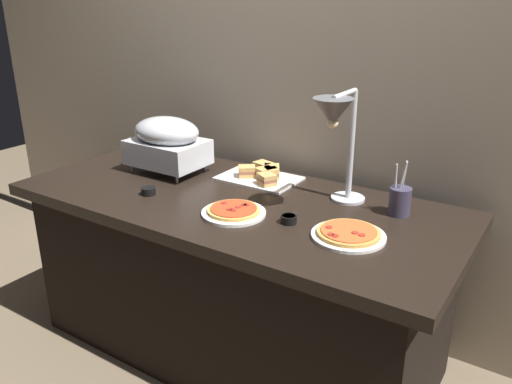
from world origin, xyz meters
The scene contains 11 objects.
ground_plane centered at (0.00, 0.00, 0.00)m, with size 8.00×8.00×0.00m, color brown.
back_wall centered at (0.00, 0.50, 1.20)m, with size 4.40×0.04×2.40m, color tan.
buffet_table centered at (0.00, 0.00, 0.39)m, with size 1.90×0.84×0.76m.
chafing_dish centered at (-0.46, 0.11, 0.91)m, with size 0.35×0.26×0.27m.
heat_lamp centered at (0.41, 0.09, 1.12)m, with size 0.15×0.34×0.46m.
pizza_plate_front centered at (0.10, -0.14, 0.77)m, with size 0.25×0.25×0.03m.
pizza_plate_center centered at (0.56, -0.09, 0.77)m, with size 0.26×0.26×0.03m.
sandwich_platter centered at (-0.03, 0.26, 0.78)m, with size 0.36×0.25×0.06m.
sauce_cup_near centered at (0.32, -0.09, 0.78)m, with size 0.06×0.06×0.03m.
sauce_cup_far centered at (-0.33, -0.17, 0.78)m, with size 0.06×0.06×0.03m.
utensil_holder centered at (0.64, 0.21, 0.82)m, with size 0.08×0.08×0.22m.
Camera 1 is at (1.19, -1.65, 1.56)m, focal length 36.46 mm.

